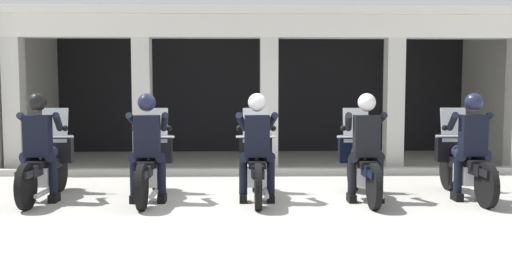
{
  "coord_description": "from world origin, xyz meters",
  "views": [
    {
      "loc": [
        -0.25,
        -8.46,
        1.66
      ],
      "look_at": [
        0.0,
        0.11,
        0.93
      ],
      "focal_mm": 39.46,
      "sensor_mm": 36.0,
      "label": 1
    }
  ],
  "objects_px": {
    "motorcycle_left": "(151,166)",
    "police_officer_left": "(147,138)",
    "motorcycle_center": "(256,165)",
    "police_officer_center": "(257,138)",
    "motorcycle_right": "(361,165)",
    "police_officer_far_right": "(472,137)",
    "motorcycle_far_left": "(46,165)",
    "police_officer_far_left": "(39,138)",
    "motorcycle_far_right": "(464,164)",
    "police_officer_right": "(366,138)"
  },
  "relations": [
    {
      "from": "motorcycle_left",
      "to": "police_officer_left",
      "type": "bearing_deg",
      "value": -84.75
    },
    {
      "from": "motorcycle_center",
      "to": "police_officer_center",
      "type": "relative_size",
      "value": 1.29
    },
    {
      "from": "police_officer_center",
      "to": "motorcycle_right",
      "type": "distance_m",
      "value": 1.66
    },
    {
      "from": "police_officer_left",
      "to": "police_officer_far_right",
      "type": "relative_size",
      "value": 1.0
    },
    {
      "from": "motorcycle_far_left",
      "to": "motorcycle_right",
      "type": "relative_size",
      "value": 1.0
    },
    {
      "from": "police_officer_far_left",
      "to": "motorcycle_far_right",
      "type": "bearing_deg",
      "value": 6.68
    },
    {
      "from": "police_officer_left",
      "to": "police_officer_right",
      "type": "xyz_separation_m",
      "value": [
        3.16,
        -0.06,
        0.0
      ]
    },
    {
      "from": "motorcycle_left",
      "to": "police_officer_far_left",
      "type": "bearing_deg",
      "value": -166.83
    },
    {
      "from": "motorcycle_far_left",
      "to": "police_officer_far_left",
      "type": "xyz_separation_m",
      "value": [
        -0.0,
        -0.28,
        0.44
      ]
    },
    {
      "from": "motorcycle_left",
      "to": "police_officer_right",
      "type": "bearing_deg",
      "value": -0.63
    },
    {
      "from": "police_officer_far_left",
      "to": "police_officer_center",
      "type": "distance_m",
      "value": 3.16
    },
    {
      "from": "motorcycle_center",
      "to": "motorcycle_far_right",
      "type": "distance_m",
      "value": 3.16
    },
    {
      "from": "motorcycle_left",
      "to": "motorcycle_right",
      "type": "distance_m",
      "value": 3.16
    },
    {
      "from": "police_officer_far_left",
      "to": "police_officer_far_right",
      "type": "bearing_deg",
      "value": 4.11
    },
    {
      "from": "motorcycle_left",
      "to": "motorcycle_far_right",
      "type": "distance_m",
      "value": 4.74
    },
    {
      "from": "police_officer_right",
      "to": "police_officer_far_right",
      "type": "distance_m",
      "value": 1.58
    },
    {
      "from": "motorcycle_far_right",
      "to": "police_officer_left",
      "type": "bearing_deg",
      "value": -173.08
    },
    {
      "from": "police_officer_far_left",
      "to": "motorcycle_left",
      "type": "relative_size",
      "value": 0.78
    },
    {
      "from": "motorcycle_far_left",
      "to": "police_officer_far_right",
      "type": "height_order",
      "value": "police_officer_far_right"
    },
    {
      "from": "motorcycle_left",
      "to": "motorcycle_far_left",
      "type": "bearing_deg",
      "value": -177.06
    },
    {
      "from": "police_officer_right",
      "to": "motorcycle_far_right",
      "type": "relative_size",
      "value": 0.78
    },
    {
      "from": "motorcycle_far_right",
      "to": "police_officer_far_right",
      "type": "height_order",
      "value": "police_officer_far_right"
    },
    {
      "from": "motorcycle_far_right",
      "to": "police_officer_far_right",
      "type": "bearing_deg",
      "value": -86.82
    },
    {
      "from": "police_officer_far_right",
      "to": "police_officer_far_left",
      "type": "bearing_deg",
      "value": -177.16
    },
    {
      "from": "police_officer_left",
      "to": "police_officer_right",
      "type": "relative_size",
      "value": 1.0
    },
    {
      "from": "motorcycle_far_left",
      "to": "police_officer_far_right",
      "type": "xyz_separation_m",
      "value": [
        6.32,
        -0.35,
        0.44
      ]
    },
    {
      "from": "police_officer_far_left",
      "to": "police_officer_far_right",
      "type": "height_order",
      "value": "same"
    },
    {
      "from": "motorcycle_center",
      "to": "motorcycle_left",
      "type": "bearing_deg",
      "value": 178.12
    },
    {
      "from": "police_officer_left",
      "to": "motorcycle_right",
      "type": "relative_size",
      "value": 0.78
    },
    {
      "from": "motorcycle_far_right",
      "to": "motorcycle_left",
      "type": "bearing_deg",
      "value": -176.51
    },
    {
      "from": "police_officer_far_left",
      "to": "police_officer_center",
      "type": "xyz_separation_m",
      "value": [
        3.16,
        -0.09,
        0.0
      ]
    },
    {
      "from": "motorcycle_center",
      "to": "police_officer_center",
      "type": "bearing_deg",
      "value": -91.41
    },
    {
      "from": "police_officer_left",
      "to": "police_officer_center",
      "type": "relative_size",
      "value": 1.0
    },
    {
      "from": "police_officer_right",
      "to": "police_officer_far_right",
      "type": "bearing_deg",
      "value": -2.06
    },
    {
      "from": "police_officer_center",
      "to": "police_officer_right",
      "type": "height_order",
      "value": "same"
    },
    {
      "from": "police_officer_far_left",
      "to": "police_officer_center",
      "type": "height_order",
      "value": "same"
    },
    {
      "from": "motorcycle_right",
      "to": "police_officer_right",
      "type": "distance_m",
      "value": 0.52
    },
    {
      "from": "police_officer_far_left",
      "to": "police_officer_center",
      "type": "relative_size",
      "value": 1.0
    },
    {
      "from": "motorcycle_far_left",
      "to": "motorcycle_far_right",
      "type": "xyz_separation_m",
      "value": [
        6.32,
        -0.07,
        0.0
      ]
    },
    {
      "from": "motorcycle_left",
      "to": "motorcycle_center",
      "type": "distance_m",
      "value": 1.58
    },
    {
      "from": "police_officer_center",
      "to": "motorcycle_right",
      "type": "relative_size",
      "value": 0.78
    },
    {
      "from": "motorcycle_center",
      "to": "motorcycle_right",
      "type": "distance_m",
      "value": 1.58
    },
    {
      "from": "motorcycle_left",
      "to": "police_officer_right",
      "type": "relative_size",
      "value": 1.29
    },
    {
      "from": "motorcycle_right",
      "to": "police_officer_right",
      "type": "xyz_separation_m",
      "value": [
        -0.0,
        -0.28,
        0.44
      ]
    },
    {
      "from": "police_officer_far_left",
      "to": "police_officer_left",
      "type": "distance_m",
      "value": 1.58
    },
    {
      "from": "police_officer_center",
      "to": "motorcycle_right",
      "type": "height_order",
      "value": "police_officer_center"
    },
    {
      "from": "police_officer_center",
      "to": "police_officer_left",
      "type": "bearing_deg",
      "value": 178.12
    },
    {
      "from": "police_officer_far_right",
      "to": "motorcycle_left",
      "type": "bearing_deg",
      "value": -179.93
    },
    {
      "from": "motorcycle_center",
      "to": "police_officer_right",
      "type": "height_order",
      "value": "police_officer_right"
    },
    {
      "from": "police_officer_right",
      "to": "police_officer_far_right",
      "type": "xyz_separation_m",
      "value": [
        1.58,
        0.06,
        0.0
      ]
    }
  ]
}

